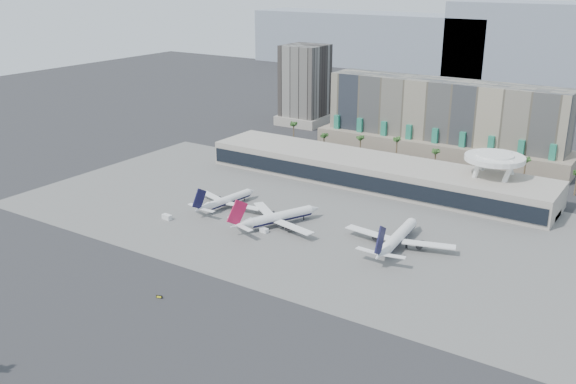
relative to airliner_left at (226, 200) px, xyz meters
The scene contains 13 objects.
ground 59.84m from the airliner_left, 49.23° to the right, with size 900.00×900.00×0.00m, color #232326.
apron_pad 40.34m from the airliner_left, 14.03° to the left, with size 260.00×130.00×0.06m, color #5B5B59.
hotel 138.82m from the airliner_left, 69.22° to the left, with size 140.00×30.00×42.00m.
office_tower 165.74m from the airliner_left, 109.89° to the left, with size 30.00×30.00×52.00m.
terminal 75.53m from the airliner_left, 58.86° to the left, with size 170.00×32.50×14.50m.
saucer_structure 118.64m from the airliner_left, 36.96° to the left, with size 26.00×26.00×21.89m.
palm_row 110.09m from the airliner_left, 65.23° to the left, with size 157.80×2.80×13.10m.
airliner_left is the anchor object (origin of this frame).
airliner_centre 31.09m from the airliner_left, 10.59° to the right, with size 38.77×39.89×14.82m.
airliner_right 79.76m from the airliner_left, ahead, with size 43.08×44.48×15.35m.
service_vehicle_a 27.60m from the airliner_left, 115.14° to the right, with size 4.31×2.11×2.11m, color silver.
service_vehicle_b 33.28m from the airliner_left, 25.37° to the right, with size 3.43×1.96×1.76m, color white.
taxiway_sign 83.06m from the airliner_left, 66.37° to the right, with size 2.06×0.98×0.95m.
Camera 1 is at (126.96, -159.18, 98.26)m, focal length 40.00 mm.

